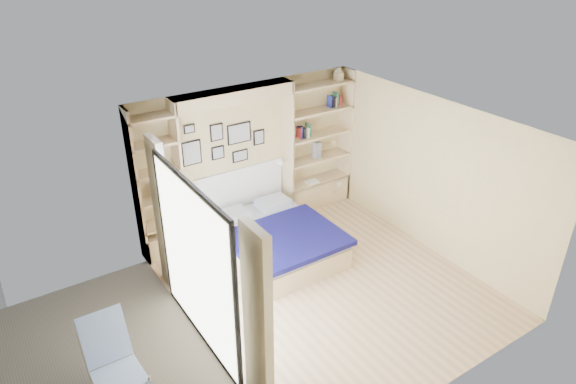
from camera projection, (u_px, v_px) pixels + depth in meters
ground at (325, 285)px, 7.57m from camera, size 4.50×4.50×0.00m
room_shell at (249, 187)px, 8.01m from camera, size 4.50×4.50×4.50m
bed at (274, 239)px, 8.17m from camera, size 1.67×2.16×1.07m
photo_gallery at (223, 143)px, 8.25m from camera, size 1.48×0.02×0.82m
reading_lamps at (239, 174)px, 8.39m from camera, size 1.92×0.12×0.15m
shelf_decor at (307, 122)px, 8.85m from camera, size 3.58×0.23×2.03m
deck_chair at (112, 358)px, 5.71m from camera, size 0.53×0.89×0.89m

